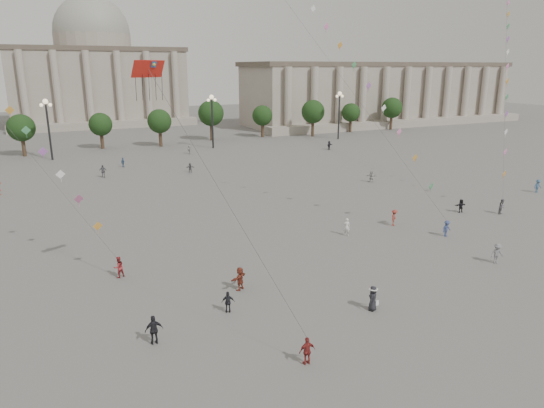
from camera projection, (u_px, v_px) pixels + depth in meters
name	position (u px, v px, depth m)	size (l,w,h in m)	color
ground	(340.00, 322.00, 31.46)	(360.00, 360.00, 0.00)	#565350
hall_east	(381.00, 93.00, 141.66)	(84.00, 26.22, 17.20)	gray
hall_central	(96.00, 73.00, 139.93)	(48.30, 34.30, 35.50)	gray
tree_row	(129.00, 121.00, 97.81)	(137.12, 5.12, 8.00)	#382A1C
lamp_post_mid_west	(47.00, 118.00, 84.15)	(2.00, 0.90, 10.65)	#262628
lamp_post_mid_east	(212.00, 112.00, 96.49)	(2.00, 0.90, 10.65)	#262628
lamp_post_far_east	(339.00, 106.00, 108.83)	(2.00, 0.90, 10.65)	#262628
person_crowd_0	(123.00, 162.00, 79.76)	(0.92, 0.38, 1.57)	#36597B
person_crowd_3	(461.00, 206.00, 54.89)	(1.44, 0.46, 1.55)	black
person_crowd_4	(189.00, 149.00, 91.72)	(1.59, 0.51, 1.72)	#B0AFAB
person_crowd_6	(497.00, 254.00, 40.59)	(1.13, 0.65, 1.75)	slate
person_crowd_7	(371.00, 176.00, 69.27)	(1.56, 0.50, 1.68)	#ADADA9
person_crowd_8	(394.00, 218.00, 50.31)	(1.11, 0.64, 1.72)	maroon
person_crowd_9	(329.00, 145.00, 96.47)	(1.63, 0.52, 1.76)	black
person_crowd_12	(190.00, 168.00, 75.70)	(1.39, 0.44, 1.50)	#57585C
person_crowd_13	(347.00, 227.00, 47.36)	(0.64, 0.42, 1.76)	silver
person_crowd_14	(538.00, 186.00, 63.57)	(1.13, 0.65, 1.75)	#36567A
person_crowd_16	(103.00, 171.00, 72.17)	(1.12, 0.47, 1.92)	#5A5A5F
tourist_0	(307.00, 351.00, 26.78)	(0.97, 0.40, 1.66)	maroon
tourist_1	(228.00, 302.00, 32.48)	(0.89, 0.37, 1.51)	black
tourist_2	(240.00, 278.00, 35.78)	(1.65, 0.53, 1.78)	maroon
tourist_4	(154.00, 330.00, 28.74)	(1.08, 0.45, 1.84)	black
kite_flyer_0	(119.00, 267.00, 37.89)	(0.84, 0.65, 1.73)	maroon
kite_flyer_1	(447.00, 229.00, 47.08)	(1.05, 0.60, 1.62)	navy
kite_flyer_2	(502.00, 207.00, 54.26)	(0.84, 0.66, 1.74)	#59585D
hat_person	(373.00, 298.00, 32.74)	(1.02, 0.97, 1.75)	black
dragon_kite	(150.00, 83.00, 29.53)	(3.92, 5.87, 18.46)	#AC1912
kite_train_east	(508.00, 19.00, 65.72)	(25.04, 25.03, 51.91)	#3F3F3F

